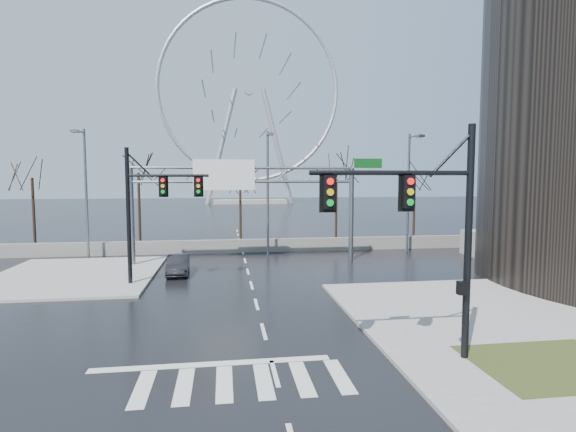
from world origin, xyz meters
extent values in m
plane|color=black|center=(0.00, 0.00, 0.00)|extent=(260.00, 260.00, 0.00)
cube|color=gray|center=(10.00, 2.00, 0.07)|extent=(12.00, 10.00, 0.15)
cube|color=gray|center=(-11.00, 12.00, 0.07)|extent=(10.00, 12.00, 0.15)
cube|color=#293716|center=(9.00, -5.00, 0.15)|extent=(5.00, 4.00, 0.02)
cube|color=slate|center=(0.00, 20.00, 0.55)|extent=(52.00, 0.50, 1.10)
cylinder|color=black|center=(6.50, -4.00, 4.00)|extent=(0.24, 0.24, 8.00)
cylinder|color=black|center=(3.80, -4.00, 6.40)|extent=(5.40, 0.16, 0.16)
cube|color=black|center=(4.30, -4.15, 5.80)|extent=(0.35, 0.28, 1.05)
cube|color=black|center=(1.70, -4.15, 5.80)|extent=(0.35, 0.28, 1.05)
cylinder|color=black|center=(-7.00, 9.00, 4.00)|extent=(0.24, 0.24, 8.00)
cylinder|color=black|center=(-4.70, 9.00, 6.40)|extent=(4.60, 0.16, 0.16)
cube|color=black|center=(-5.00, 8.85, 5.80)|extent=(0.35, 0.28, 1.05)
cube|color=black|center=(-3.00, 8.85, 5.80)|extent=(0.35, 0.28, 1.05)
cylinder|color=slate|center=(-8.00, 15.00, 3.50)|extent=(0.36, 0.36, 7.00)
cylinder|color=slate|center=(8.00, 15.00, 3.50)|extent=(0.36, 0.36, 7.00)
cylinder|color=slate|center=(0.00, 15.00, 7.00)|extent=(16.00, 0.20, 0.20)
cylinder|color=slate|center=(0.00, 15.00, 6.00)|extent=(16.00, 0.20, 0.20)
cube|color=#084212|center=(-1.50, 14.85, 6.50)|extent=(4.20, 0.10, 2.00)
cube|color=silver|center=(-1.50, 14.79, 6.50)|extent=(4.40, 0.02, 2.20)
cylinder|color=slate|center=(-12.00, 18.50, 5.00)|extent=(0.20, 0.20, 10.00)
cylinder|color=slate|center=(-12.00, 17.40, 9.70)|extent=(0.12, 2.20, 0.12)
cube|color=slate|center=(-12.00, 16.40, 9.60)|extent=(0.50, 0.70, 0.18)
cylinder|color=slate|center=(2.00, 18.50, 5.00)|extent=(0.20, 0.20, 10.00)
cylinder|color=slate|center=(2.00, 17.40, 9.70)|extent=(0.12, 2.20, 0.12)
cube|color=slate|center=(2.00, 16.40, 9.60)|extent=(0.50, 0.70, 0.18)
cylinder|color=slate|center=(14.00, 18.50, 5.00)|extent=(0.20, 0.20, 10.00)
cylinder|color=slate|center=(14.00, 17.40, 9.70)|extent=(0.12, 2.20, 0.12)
cube|color=slate|center=(14.00, 16.40, 9.60)|extent=(0.50, 0.70, 0.18)
cylinder|color=black|center=(-18.00, 24.00, 3.15)|extent=(0.24, 0.24, 6.30)
cylinder|color=black|center=(-9.00, 23.50, 3.38)|extent=(0.24, 0.24, 6.75)
cylinder|color=black|center=(0.00, 24.50, 2.93)|extent=(0.24, 0.24, 5.85)
cylinder|color=black|center=(9.00, 23.50, 3.51)|extent=(0.24, 0.24, 7.02)
cylinder|color=black|center=(17.00, 24.00, 3.06)|extent=(0.24, 0.24, 6.12)
cube|color=gray|center=(5.00, 95.00, 0.50)|extent=(18.00, 6.00, 1.00)
torus|color=#B2B2B7|center=(5.00, 95.00, 28.00)|extent=(45.00, 1.00, 45.00)
cylinder|color=#B2B2B7|center=(5.00, 95.00, 28.00)|extent=(2.40, 1.50, 2.40)
cylinder|color=#B2B2B7|center=(-2.00, 95.00, 14.00)|extent=(8.28, 1.20, 28.82)
cylinder|color=#B2B2B7|center=(12.00, 95.00, 14.00)|extent=(8.28, 1.20, 28.82)
imported|color=black|center=(-4.55, 11.81, 0.63)|extent=(1.45, 3.85, 1.26)
camera|label=1|loc=(-1.56, -17.81, 6.21)|focal=28.00mm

